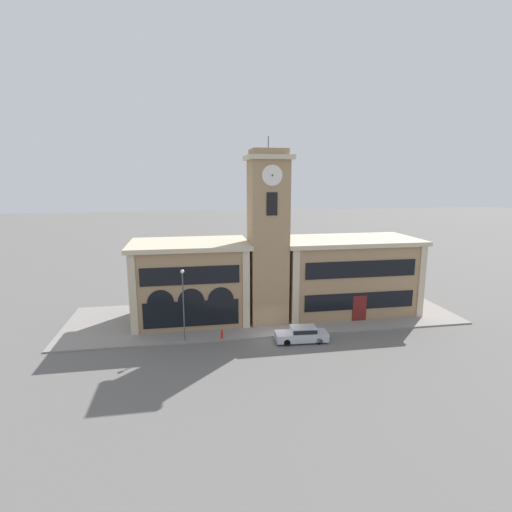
{
  "coord_description": "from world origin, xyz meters",
  "views": [
    {
      "loc": [
        -8.07,
        -34.79,
        14.91
      ],
      "look_at": [
        -1.55,
        2.76,
        7.43
      ],
      "focal_mm": 28.0,
      "sensor_mm": 36.0,
      "label": 1
    }
  ],
  "objects": [
    {
      "name": "street_lamp",
      "position": [
        -8.63,
        0.46,
        4.47
      ],
      "size": [
        0.36,
        0.36,
        6.72
      ],
      "color": "#4C4C51",
      "rests_on": "sidewalk_kerb"
    },
    {
      "name": "clock_tower",
      "position": [
        0.0,
        4.63,
        8.9
      ],
      "size": [
        4.45,
        4.45,
        18.88
      ],
      "color": "#9E7F5B",
      "rests_on": "ground_plane"
    },
    {
      "name": "fire_hydrant",
      "position": [
        -5.2,
        0.37,
        0.57
      ],
      "size": [
        0.22,
        0.22,
        0.87
      ],
      "color": "red",
      "rests_on": "sidewalk_kerb"
    },
    {
      "name": "parked_car_near",
      "position": [
        2.07,
        -1.3,
        0.75
      ],
      "size": [
        4.9,
        2.05,
        1.44
      ],
      "rotation": [
        0.0,
        0.0,
        3.08
      ],
      "color": "#B2B7C1",
      "rests_on": "ground_plane"
    },
    {
      "name": "sidewalk_kerb",
      "position": [
        0.0,
        6.07,
        0.07
      ],
      "size": [
        41.49,
        12.15,
        0.15
      ],
      "color": "gray",
      "rests_on": "ground_plane"
    },
    {
      "name": "ground_plane",
      "position": [
        0.0,
        0.0,
        0.0
      ],
      "size": [
        300.0,
        300.0,
        0.0
      ],
      "primitive_type": "plane",
      "color": "#605E5B"
    },
    {
      "name": "town_hall_right_wing",
      "position": [
        9.46,
        6.43,
        4.2
      ],
      "size": [
        15.27,
        8.09,
        8.33
      ],
      "color": "#9E7F5B",
      "rests_on": "ground_plane"
    },
    {
      "name": "town_hall_left_wing",
      "position": [
        -7.93,
        6.42,
        4.23
      ],
      "size": [
        12.21,
        8.09,
        8.41
      ],
      "color": "#9E7F5B",
      "rests_on": "ground_plane"
    }
  ]
}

